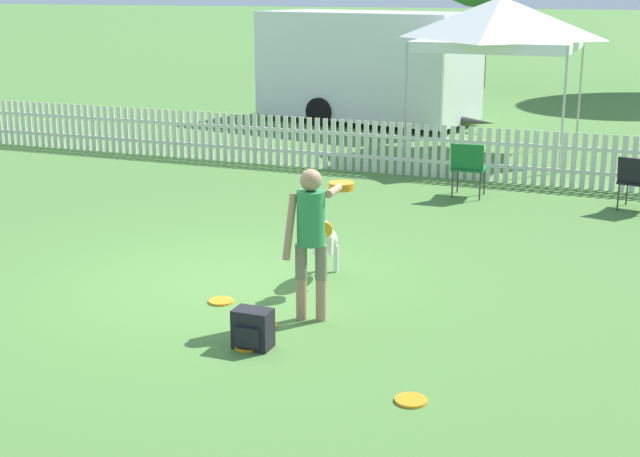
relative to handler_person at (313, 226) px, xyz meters
name	(u,v)px	position (x,y,z in m)	size (l,w,h in m)	color
ground_plane	(225,283)	(-1.34, 0.65, -0.97)	(240.00, 240.00, 0.00)	#4C7A38
handler_person	(313,226)	(0.00, 0.00, 0.00)	(0.45, 1.03, 1.55)	tan
leaping_dog	(325,239)	(-0.32, 1.14, -0.48)	(0.49, 1.14, 0.85)	beige
frisbee_near_handler	(411,400)	(1.44, -1.47, -0.96)	(0.27, 0.27, 0.02)	orange
frisbee_near_dog	(248,346)	(-0.29, -0.93, -0.96)	(0.27, 0.27, 0.02)	orange
frisbee_midfield	(264,326)	(-0.37, -0.41, -0.96)	(0.27, 0.27, 0.02)	orange
frisbee_far_scatter	(221,301)	(-1.09, 0.07, -0.96)	(0.27, 0.27, 0.02)	orange
backpack_on_grass	(253,329)	(-0.24, -0.92, -0.79)	(0.35, 0.27, 0.37)	black
picket_fence	(391,148)	(-1.34, 7.13, -0.51)	(19.03, 0.04, 0.93)	silver
folding_chair_blue_left	(637,179)	(2.84, 5.86, -0.48)	(0.62, 0.63, 0.82)	#333338
folding_chair_center	(468,165)	(0.32, 5.80, -0.44)	(0.53, 0.55, 0.89)	#333338
canopy_tent_main	(501,23)	(0.01, 9.77, 1.58)	(2.94, 2.94, 3.05)	#B2B2B2
equipment_trailer	(367,65)	(-3.69, 12.82, 0.42)	(6.03, 3.29, 2.65)	white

